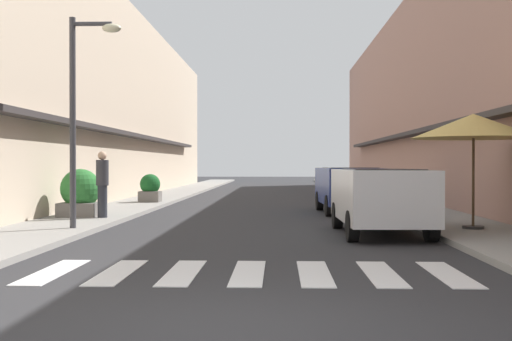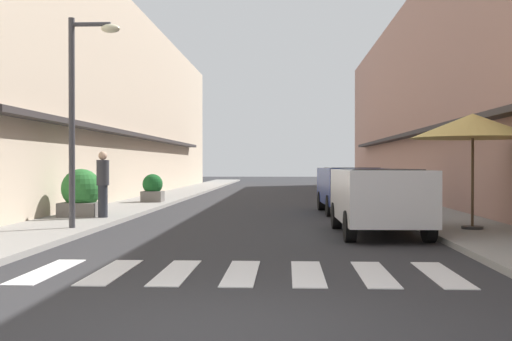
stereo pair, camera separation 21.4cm
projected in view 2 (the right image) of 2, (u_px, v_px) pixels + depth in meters
ground_plane at (270, 203)px, 25.70m from camera, size 108.93×108.93×0.00m
sidewalk_left at (150, 201)px, 25.93m from camera, size 2.27×69.32×0.12m
sidewalk_right at (392, 202)px, 25.47m from camera, size 2.27×69.32×0.12m
building_row_left at (74, 101)px, 27.54m from camera, size 5.50×46.56×8.63m
building_row_right at (474, 95)px, 26.73m from camera, size 5.50×46.56×8.92m
crosswalk at (241, 273)px, 9.21m from camera, size 6.15×2.20×0.01m
parked_car_near at (379, 194)px, 14.15m from camera, size 1.88×4.12×1.47m
parked_car_mid at (350, 185)px, 20.46m from camera, size 1.97×4.00×1.47m
street_lamp at (81, 98)px, 14.56m from camera, size 1.19×0.28×4.79m
cafe_umbrella at (473, 126)px, 14.32m from camera, size 2.78×2.78×2.59m
planter_midblock at (81, 194)px, 17.93m from camera, size 1.11×1.11×1.32m
planter_far at (153, 188)px, 24.68m from camera, size 0.79×0.79×1.08m
pedestrian_walking_near at (103, 182)px, 17.42m from camera, size 0.34×0.34×1.81m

